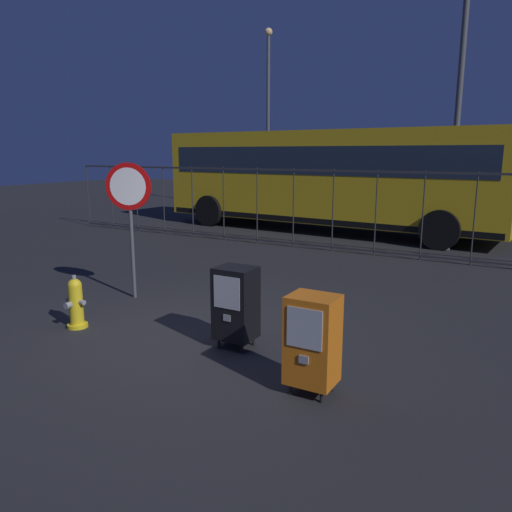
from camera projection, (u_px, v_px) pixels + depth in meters
ground_plane at (191, 336)px, 6.57m from camera, size 60.00×60.00×0.00m
fire_hydrant at (76, 303)px, 6.84m from camera, size 0.33×0.32×0.75m
newspaper_box_primary at (236, 303)px, 6.11m from camera, size 0.48×0.42×1.02m
newspaper_box_secondary at (312, 340)px, 4.92m from camera, size 0.48×0.42×1.02m
stop_sign at (129, 202)px, 8.00m from camera, size 0.71×0.31×2.23m
fence_barrier at (354, 211)px, 11.78m from camera, size 18.03×0.04×2.00m
bus_near at (329, 175)px, 15.09m from camera, size 10.65×3.36×3.00m
street_light_near_left at (463, 52)px, 11.42m from camera, size 0.32×0.32×8.14m
street_light_near_right at (268, 107)px, 20.39m from camera, size 0.32×0.32×7.24m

